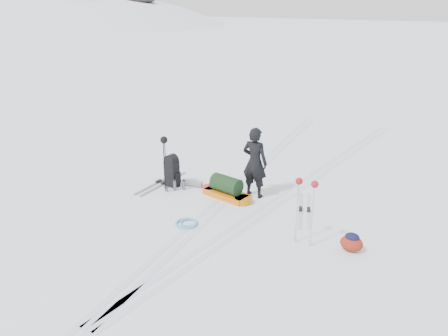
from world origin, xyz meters
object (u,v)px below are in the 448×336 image
Objects in this scene: skier at (255,162)px; expedition_rucksack at (174,172)px; ski_poles_black at (164,147)px; pulk_sled at (226,189)px.

skier is 1.88× the size of expedition_rucksack.
ski_poles_black is (-2.13, -0.88, 0.33)m from skier.
ski_poles_black is at bearing 24.10° from skier.
expedition_rucksack is 0.64× the size of ski_poles_black.
skier is at bearing 46.96° from pulk_sled.
ski_poles_black is (-1.56, -0.45, 1.02)m from pulk_sled.
skier reaches higher than expedition_rucksack.
pulk_sled is at bearing 38.39° from skier.
skier is 1.00m from pulk_sled.
pulk_sled is at bearing 9.41° from expedition_rucksack.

